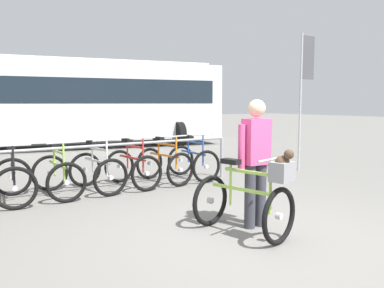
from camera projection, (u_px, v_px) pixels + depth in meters
The scene contains 12 objects.
ground_plane at pixel (259, 236), 4.71m from camera, with size 80.00×80.00×0.00m, color slate.
bike_rack_rail at pixel (124, 152), 7.13m from camera, with size 4.61×0.13×0.88m.
racked_bike_black at pixel (13, 180), 6.27m from camera, with size 0.78×1.16×0.97m.
racked_bike_lime at pixel (58, 175), 6.67m from camera, with size 0.67×1.09×0.97m.
racked_bike_white at pixel (97, 171), 7.06m from camera, with size 0.78×1.17×0.97m.
racked_bike_red at pixel (132, 168), 7.45m from camera, with size 0.76×1.15×0.97m.
racked_bike_orange at pixel (164, 164), 7.85m from camera, with size 0.80×1.17×0.97m.
racked_bike_blue at pixel (193, 162), 8.24m from camera, with size 0.69×1.10×0.97m.
featured_bicycle at pixel (251, 197), 4.65m from camera, with size 0.89×1.25×1.09m.
person_with_featured_bike at pixel (256, 157), 4.98m from camera, with size 0.53×0.22×1.64m.
bus_distant at pixel (82, 99), 14.09m from camera, with size 10.29×4.56×3.08m.
banner_flag at pixel (305, 76), 9.16m from camera, with size 0.44×0.05×3.20m.
Camera 1 is at (-3.19, -3.36, 1.60)m, focal length 36.64 mm.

